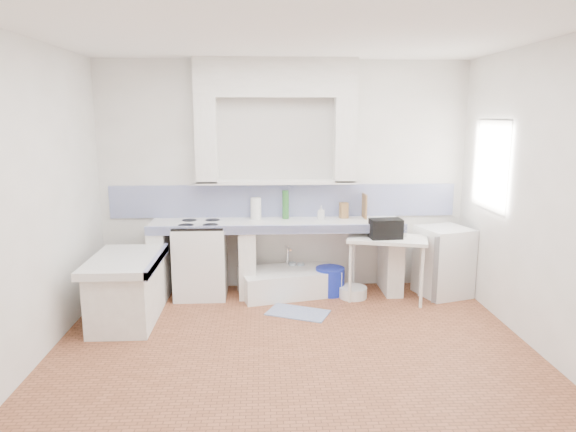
{
  "coord_description": "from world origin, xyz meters",
  "views": [
    {
      "loc": [
        -0.27,
        -4.32,
        2.15
      ],
      "look_at": [
        0.0,
        1.0,
        1.1
      ],
      "focal_mm": 32.12,
      "sensor_mm": 36.0,
      "label": 1
    }
  ],
  "objects_px": {
    "stove": "(201,261)",
    "sink": "(288,283)",
    "side_table": "(386,268)",
    "fridge": "(443,261)"
  },
  "relations": [
    {
      "from": "stove",
      "to": "sink",
      "type": "height_order",
      "value": "stove"
    },
    {
      "from": "stove",
      "to": "sink",
      "type": "distance_m",
      "value": 1.09
    },
    {
      "from": "side_table",
      "to": "fridge",
      "type": "relative_size",
      "value": 1.09
    },
    {
      "from": "stove",
      "to": "fridge",
      "type": "distance_m",
      "value": 2.92
    },
    {
      "from": "side_table",
      "to": "fridge",
      "type": "height_order",
      "value": "fridge"
    },
    {
      "from": "side_table",
      "to": "stove",
      "type": "bearing_deg",
      "value": -171.06
    },
    {
      "from": "stove",
      "to": "sink",
      "type": "xyz_separation_m",
      "value": [
        1.05,
        -0.0,
        -0.29
      ]
    },
    {
      "from": "stove",
      "to": "side_table",
      "type": "bearing_deg",
      "value": -6.81
    },
    {
      "from": "sink",
      "to": "side_table",
      "type": "xyz_separation_m",
      "value": [
        1.14,
        -0.25,
        0.24
      ]
    },
    {
      "from": "sink",
      "to": "fridge",
      "type": "distance_m",
      "value": 1.89
    }
  ]
}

